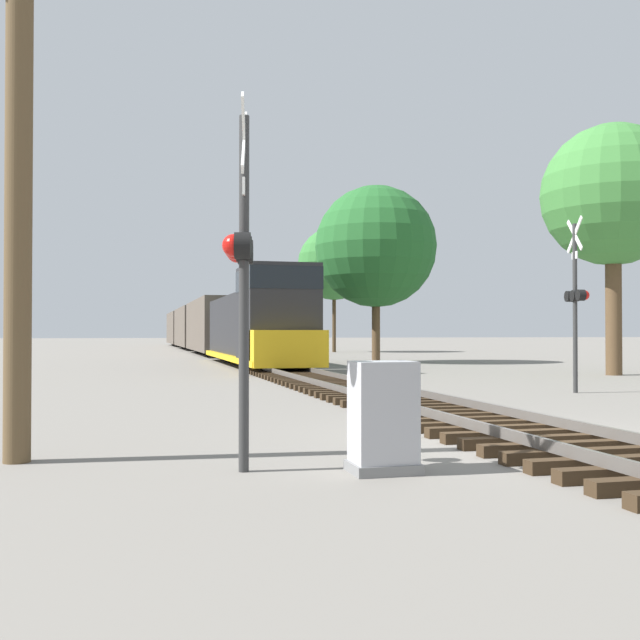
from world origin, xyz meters
name	(u,v)px	position (x,y,z in m)	size (l,w,h in m)	color
ground_plane	(513,438)	(0.00, 0.00, 0.00)	(400.00, 400.00, 0.00)	slate
rail_track_bed	(513,429)	(0.00, 0.00, 0.14)	(2.60, 160.00, 0.31)	#382819
freight_train	(203,327)	(0.00, 51.52, 2.01)	(2.86, 70.47, 4.29)	#232326
crossing_signal_near	(241,259)	(-4.45, -1.72, 2.49)	(0.48, 1.01, 4.33)	#333333
crossing_signal_far	(576,297)	(5.88, 7.32, 2.56)	(0.45, 1.01, 4.70)	#333333
relay_cabinet	(383,418)	(-2.86, -2.18, 0.63)	(0.78, 0.62, 1.29)	slate
utility_pole	(19,168)	(-7.07, -0.42, 3.68)	(1.80, 0.33, 7.18)	brown
tree_far_right	(613,196)	(11.98, 14.23, 6.78)	(5.35, 5.35, 9.51)	brown
tree_mid_background	(376,247)	(6.90, 27.29, 6.17)	(6.47, 6.47, 9.41)	brown
tree_deep_background	(334,264)	(10.32, 48.26, 7.18)	(5.91, 5.91, 10.15)	#473521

